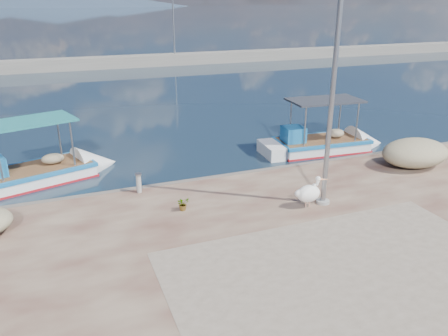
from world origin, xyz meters
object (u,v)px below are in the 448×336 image
boat_right (320,146)px  bollard_near (139,182)px  boat_left (35,176)px  lamp_post (331,106)px  pelican (309,193)px

boat_right → bollard_near: (-9.36, -2.88, 0.65)m
boat_left → lamp_post: size_ratio=0.92×
boat_left → lamp_post: (9.12, -6.75, 3.57)m
lamp_post → bollard_near: bearing=151.0°
pelican → bollard_near: size_ratio=1.57×
boat_right → bollard_near: bearing=-158.7°
pelican → lamp_post: size_ratio=0.16×
boat_left → bollard_near: bearing=-63.3°
lamp_post → bollard_near: lamp_post is taller
boat_right → bollard_near: boat_right is taller
boat_right → pelican: boat_right is taller
boat_left → pelican: size_ratio=5.81×
pelican → boat_left: bearing=150.8°
boat_left → pelican: bearing=-56.2°
boat_left → pelican: boat_left is taller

